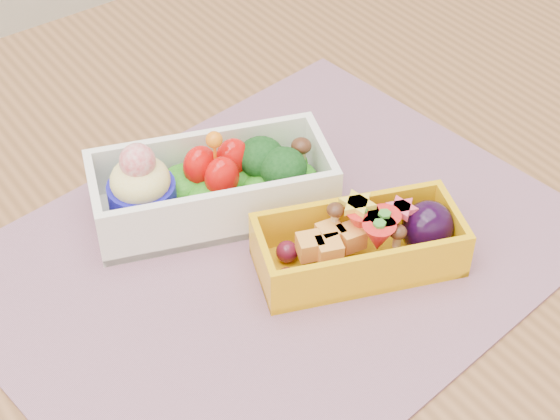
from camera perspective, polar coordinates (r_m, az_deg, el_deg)
table at (r=0.78m, az=-2.89°, el=-7.63°), size 1.20×0.80×0.75m
placemat at (r=0.69m, az=-0.26°, el=-2.83°), size 0.48×0.39×0.00m
bento_white at (r=0.71m, az=-4.45°, el=1.58°), size 0.21×0.15×0.08m
bento_yellow at (r=0.67m, az=5.37°, el=-2.10°), size 0.17×0.12×0.05m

